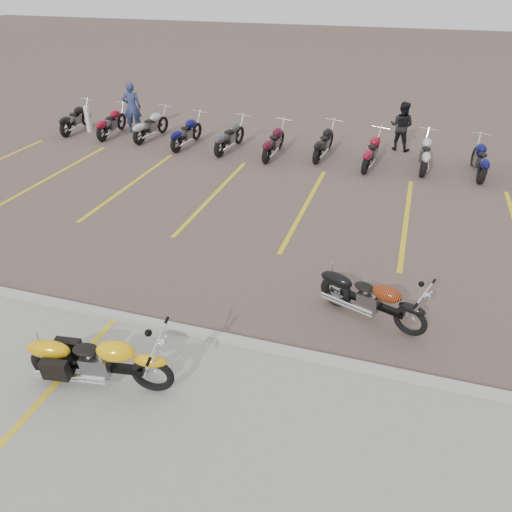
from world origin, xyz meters
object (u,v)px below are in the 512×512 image
at_px(yellow_cruiser, 98,361).
at_px(person_a, 132,107).
at_px(person_b, 402,126).
at_px(flame_cruiser, 370,299).
at_px(bollard, 88,119).

distance_m(yellow_cruiser, person_a, 14.00).
bearing_deg(person_b, flame_cruiser, 104.45).
xyz_separation_m(flame_cruiser, person_a, (-10.25, 9.41, 0.52)).
bearing_deg(bollard, person_a, 17.42).
bearing_deg(yellow_cruiser, flame_cruiser, 29.80).
bearing_deg(flame_cruiser, person_b, 111.10).
bearing_deg(person_b, bollard, 20.73).
bearing_deg(yellow_cruiser, person_a, 108.87).
xyz_separation_m(yellow_cruiser, person_a, (-6.43, 12.42, 0.48)).
relative_size(flame_cruiser, person_b, 1.21).
bearing_deg(flame_cruiser, bollard, 163.90).
relative_size(person_b, bollard, 1.70).
distance_m(flame_cruiser, person_a, 13.92).
relative_size(person_a, bollard, 1.91).
height_order(yellow_cruiser, person_b, person_b).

